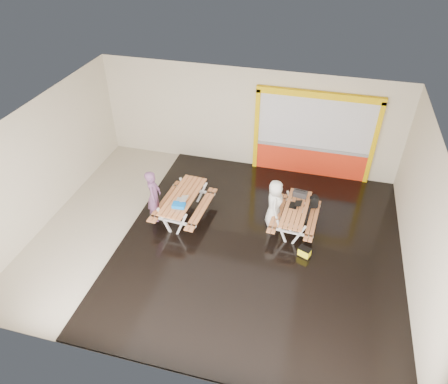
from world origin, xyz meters
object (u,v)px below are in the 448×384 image
(picnic_table_right, at_px, (295,213))
(backpack, at_px, (314,201))
(person_left, at_px, (154,196))
(toolbox, at_px, (300,194))
(laptop_right, at_px, (295,205))
(blue_pouch, at_px, (179,205))
(person_right, at_px, (275,203))
(laptop_left, at_px, (181,200))
(picnic_table_left, at_px, (183,201))
(dark_case, at_px, (286,220))
(fluke_bag, at_px, (304,252))

(picnic_table_right, xyz_separation_m, backpack, (0.46, 0.52, 0.11))
(person_left, distance_m, toolbox, 4.21)
(laptop_right, bearing_deg, blue_pouch, -162.93)
(person_right, height_order, backpack, person_right)
(person_left, height_order, laptop_left, person_left)
(picnic_table_left, relative_size, laptop_left, 6.07)
(backpack, xyz_separation_m, dark_case, (-0.72, -0.38, -0.55))
(laptop_right, xyz_separation_m, backpack, (0.51, 0.42, -0.11))
(person_left, distance_m, laptop_left, 0.82)
(laptop_right, xyz_separation_m, blue_pouch, (-3.11, -0.96, 0.09))
(picnic_table_right, bearing_deg, laptop_right, 114.25)
(picnic_table_right, distance_m, dark_case, 0.53)
(laptop_left, relative_size, laptop_right, 0.99)
(person_left, bearing_deg, picnic_table_right, -95.50)
(person_left, xyz_separation_m, laptop_right, (3.95, 0.73, -0.07))
(blue_pouch, relative_size, fluke_bag, 0.92)
(laptop_left, xyz_separation_m, laptop_right, (3.13, 0.72, -0.08))
(laptop_left, height_order, fluke_bag, laptop_left)
(picnic_table_left, bearing_deg, person_right, 8.24)
(blue_pouch, bearing_deg, person_left, 164.62)
(person_right, relative_size, dark_case, 3.78)
(person_left, bearing_deg, backpack, -90.00)
(laptop_left, height_order, backpack, laptop_left)
(picnic_table_left, xyz_separation_m, laptop_right, (3.17, 0.45, 0.16))
(person_left, distance_m, blue_pouch, 0.87)
(laptop_right, bearing_deg, person_left, -169.58)
(laptop_right, bearing_deg, picnic_table_left, -171.90)
(picnic_table_left, height_order, person_left, person_left)
(picnic_table_right, relative_size, toolbox, 4.52)
(backpack, height_order, fluke_bag, backpack)
(backpack, distance_m, fluke_bag, 1.70)
(person_left, height_order, fluke_bag, person_left)
(picnic_table_left, relative_size, fluke_bag, 5.62)
(fluke_bag, bearing_deg, toolbox, 102.39)
(toolbox, distance_m, backpack, 0.45)
(picnic_table_right, bearing_deg, blue_pouch, -164.79)
(picnic_table_left, distance_m, person_right, 2.63)
(laptop_right, xyz_separation_m, toolbox, (0.08, 0.48, 0.05))
(picnic_table_left, bearing_deg, fluke_bag, -11.76)
(dark_case, bearing_deg, picnic_table_left, -170.60)
(person_right, height_order, laptop_right, person_right)
(picnic_table_left, relative_size, dark_case, 5.43)
(fluke_bag, bearing_deg, picnic_table_left, 168.24)
(person_right, relative_size, fluke_bag, 3.91)
(picnic_table_left, height_order, laptop_right, laptop_right)
(laptop_left, height_order, laptop_right, laptop_left)
(person_right, xyz_separation_m, toolbox, (0.65, 0.56, 0.06))
(picnic_table_left, distance_m, laptop_right, 3.20)
(person_left, height_order, laptop_right, person_left)
(picnic_table_right, distance_m, laptop_left, 3.25)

